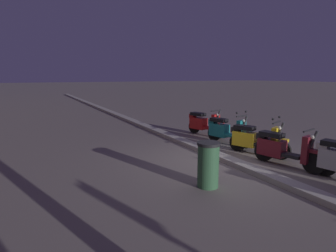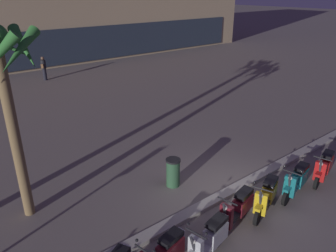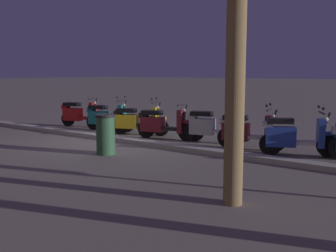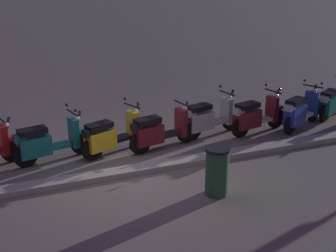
# 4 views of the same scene
# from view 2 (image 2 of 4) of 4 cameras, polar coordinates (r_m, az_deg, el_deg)

# --- Properties ---
(ground_plane) EXTENTS (200.00, 200.00, 0.00)m
(ground_plane) POSITION_cam_2_polar(r_m,az_deg,el_deg) (10.59, 11.09, -11.48)
(ground_plane) COLOR slate
(curb_strip) EXTENTS (60.00, 0.36, 0.12)m
(curb_strip) POSITION_cam_2_polar(r_m,az_deg,el_deg) (10.57, 11.03, -11.16)
(curb_strip) COLOR #ADA89E
(curb_strip) RESTS_ON ground
(scooter_silver_mid_centre) EXTENTS (1.75, 0.67, 1.17)m
(scooter_silver_mid_centre) POSITION_cam_2_polar(r_m,az_deg,el_deg) (8.18, 7.34, -19.14)
(scooter_silver_mid_centre) COLOR black
(scooter_silver_mid_centre) RESTS_ON ground
(scooter_maroon_lead_nearest) EXTENTS (1.81, 0.68, 1.04)m
(scooter_maroon_lead_nearest) POSITION_cam_2_polar(r_m,az_deg,el_deg) (9.24, 12.15, -13.93)
(scooter_maroon_lead_nearest) COLOR black
(scooter_maroon_lead_nearest) RESTS_ON ground
(scooter_yellow_gap_after_mid) EXTENTS (1.75, 0.85, 1.17)m
(scooter_yellow_gap_after_mid) POSITION_cam_2_polar(r_m,az_deg,el_deg) (9.93, 16.94, -11.61)
(scooter_yellow_gap_after_mid) COLOR black
(scooter_yellow_gap_after_mid) RESTS_ON ground
(scooter_teal_tail_end) EXTENTS (1.81, 0.68, 1.17)m
(scooter_teal_tail_end) POSITION_cam_2_polar(r_m,az_deg,el_deg) (10.93, 21.71, -8.86)
(scooter_teal_tail_end) COLOR black
(scooter_teal_tail_end) RESTS_ON ground
(scooter_red_second_in_line) EXTENTS (1.74, 0.72, 1.04)m
(scooter_red_second_in_line) POSITION_cam_2_polar(r_m,az_deg,el_deg) (12.05, 25.76, -6.46)
(scooter_red_second_in_line) COLOR black
(scooter_red_second_in_line) RESTS_ON ground
(palm_tree_by_mall_entrance) EXTENTS (1.89, 2.02, 5.23)m
(palm_tree_by_mall_entrance) POSITION_cam_2_polar(r_m,az_deg,el_deg) (8.76, -27.10, 7.90)
(palm_tree_by_mall_entrance) COLOR olive
(palm_tree_by_mall_entrance) RESTS_ON ground
(pedestrian_by_palm_tree) EXTENTS (0.41, 0.44, 1.64)m
(pedestrian_by_palm_tree) POSITION_cam_2_polar(r_m,az_deg,el_deg) (24.32, -21.01, 9.53)
(pedestrian_by_palm_tree) COLOR black
(pedestrian_by_palm_tree) RESTS_ON ground
(litter_bin) EXTENTS (0.48, 0.48, 0.95)m
(litter_bin) POSITION_cam_2_polar(r_m,az_deg,el_deg) (10.52, 0.90, -8.12)
(litter_bin) COLOR #2D5638
(litter_bin) RESTS_ON ground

